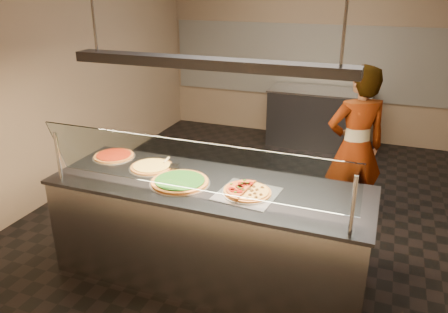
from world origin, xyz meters
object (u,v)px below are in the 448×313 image
at_px(sneeze_guard, 190,166).
at_px(half_pizza_pepperoni, 237,188).
at_px(half_pizza_sausage, 258,193).
at_px(pizza_spinach, 180,181).
at_px(prep_table, 318,118).
at_px(pizza_cheese, 152,166).
at_px(serving_counter, 209,231).
at_px(heat_lamp_housing, 207,63).
at_px(worker, 355,148).
at_px(perforated_tray, 247,193).
at_px(pizza_tomato, 114,155).
at_px(pizza_spatula, 169,162).

height_order(sneeze_guard, half_pizza_pepperoni, sneeze_guard).
xyz_separation_m(half_pizza_sausage, pizza_spinach, (-0.69, -0.01, -0.01)).
relative_size(half_pizza_sausage, prep_table, 0.25).
xyz_separation_m(half_pizza_sausage, pizza_cheese, (-1.08, 0.20, -0.01)).
relative_size(serving_counter, heat_lamp_housing, 1.20).
bearing_deg(half_pizza_pepperoni, worker, 62.15).
xyz_separation_m(perforated_tray, heat_lamp_housing, (-0.37, 0.07, 1.01)).
bearing_deg(prep_table, perforated_tray, -89.21).
bearing_deg(serving_counter, pizza_tomato, 167.85).
bearing_deg(half_pizza_sausage, heat_lamp_housing, 171.31).
xyz_separation_m(half_pizza_sausage, worker, (0.62, 1.52, -0.07)).
distance_m(half_pizza_pepperoni, pizza_spatula, 0.84).
bearing_deg(worker, heat_lamp_housing, 24.17).
relative_size(sneeze_guard, heat_lamp_housing, 1.10).
bearing_deg(serving_counter, half_pizza_pepperoni, -13.68).
bearing_deg(half_pizza_pepperoni, sneeze_guard, -135.35).
distance_m(half_pizza_sausage, pizza_spinach, 0.69).
distance_m(half_pizza_pepperoni, heat_lamp_housing, 1.03).
bearing_deg(half_pizza_pepperoni, perforated_tray, -0.45).
height_order(sneeze_guard, perforated_tray, sneeze_guard).
bearing_deg(pizza_spinach, heat_lamp_housing, 18.45).
xyz_separation_m(sneeze_guard, pizza_cheese, (-0.62, 0.47, -0.28)).
height_order(sneeze_guard, prep_table, sneeze_guard).
xyz_separation_m(half_pizza_pepperoni, half_pizza_sausage, (0.18, -0.00, -0.01)).
xyz_separation_m(sneeze_guard, pizza_tomato, (-1.11, 0.58, -0.28)).
relative_size(perforated_tray, half_pizza_sausage, 1.26).
height_order(pizza_spatula, worker, worker).
height_order(perforated_tray, half_pizza_sausage, half_pizza_sausage).
relative_size(half_pizza_sausage, pizza_spinach, 0.76).
bearing_deg(half_pizza_sausage, worker, 67.85).
bearing_deg(half_pizza_pepperoni, pizza_spinach, -178.92).
relative_size(pizza_cheese, pizza_tomato, 1.01).
height_order(serving_counter, pizza_spatula, pizza_spatula).
bearing_deg(half_pizza_pepperoni, half_pizza_sausage, -0.89).
relative_size(perforated_tray, pizza_tomato, 1.22).
height_order(serving_counter, half_pizza_sausage, half_pizza_sausage).
bearing_deg(heat_lamp_housing, half_pizza_pepperoni, -13.68).
relative_size(serving_counter, worker, 1.55).
bearing_deg(half_pizza_sausage, prep_table, 92.12).
xyz_separation_m(serving_counter, pizza_cheese, (-0.62, 0.13, 0.48)).
distance_m(serving_counter, worker, 1.86).
bearing_deg(half_pizza_sausage, pizza_spatula, 162.10).
height_order(pizza_spinach, pizza_spatula, pizza_spatula).
bearing_deg(half_pizza_pepperoni, pizza_cheese, 167.61).
height_order(serving_counter, prep_table, same).
bearing_deg(perforated_tray, pizza_tomato, 168.26).
bearing_deg(sneeze_guard, half_pizza_sausage, 30.53).
xyz_separation_m(sneeze_guard, half_pizza_sausage, (0.46, 0.27, -0.27)).
distance_m(pizza_spatula, prep_table, 3.76).
xyz_separation_m(perforated_tray, pizza_spatula, (-0.88, 0.31, 0.02)).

